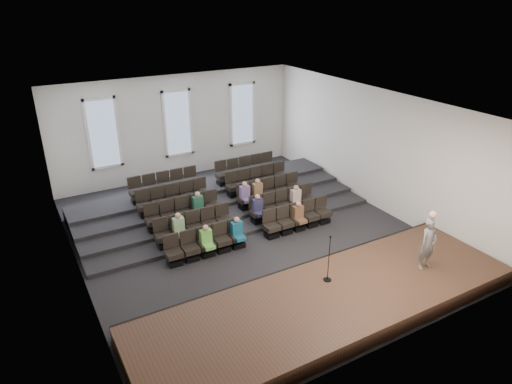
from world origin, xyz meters
TOP-DOWN VIEW (x-y plane):
  - ground at (0.00, 0.00)m, footprint 14.00×14.00m
  - ceiling at (0.00, 0.00)m, footprint 12.00×14.00m
  - wall_back at (0.00, 7.02)m, footprint 12.00×0.04m
  - wall_front at (0.00, -7.02)m, footprint 12.00×0.04m
  - wall_left at (-6.02, 0.00)m, footprint 0.04×14.00m
  - wall_right at (6.02, 0.00)m, footprint 0.04×14.00m
  - stage at (0.00, -5.10)m, footprint 11.80×3.60m
  - stage_lip at (0.00, -3.33)m, footprint 11.80×0.06m
  - risers at (0.00, 3.17)m, footprint 11.80×4.80m
  - seating_rows at (-0.00, 1.54)m, footprint 6.80×4.70m
  - windows at (0.00, 6.95)m, footprint 8.44×0.10m
  - audience at (0.08, 0.45)m, footprint 5.45×2.64m
  - speaker at (3.49, -5.37)m, footprint 0.62×0.41m
  - mic_stand at (0.37, -4.44)m, footprint 0.26×0.26m

SIDE VIEW (x-z plane):
  - ground at x=0.00m, z-range 0.00..0.00m
  - risers at x=0.00m, z-range -0.10..0.50m
  - stage at x=0.00m, z-range 0.00..0.50m
  - stage_lip at x=0.00m, z-range -0.01..0.51m
  - seating_rows at x=0.00m, z-range -0.15..1.52m
  - audience at x=0.08m, z-range 0.28..1.38m
  - mic_stand at x=0.37m, z-range 0.19..1.73m
  - speaker at x=3.49m, z-range 0.50..2.20m
  - wall_back at x=0.00m, z-range 0.00..5.00m
  - wall_front at x=0.00m, z-range 0.00..5.00m
  - wall_left at x=-6.02m, z-range 0.00..5.00m
  - wall_right at x=6.02m, z-range 0.00..5.00m
  - windows at x=0.00m, z-range 1.08..4.32m
  - ceiling at x=0.00m, z-range 5.00..5.02m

